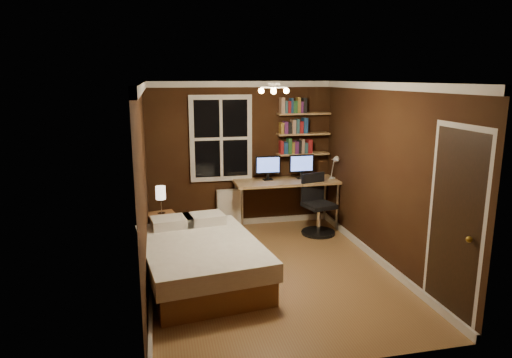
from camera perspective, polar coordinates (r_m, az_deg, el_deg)
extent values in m
plane|color=brown|center=(6.28, 1.80, -11.49)|extent=(4.20, 4.20, 0.00)
cube|color=black|center=(7.89, -1.88, 3.03)|extent=(3.20, 0.04, 2.50)
cube|color=black|center=(5.71, -13.88, -1.07)|extent=(0.04, 4.20, 2.50)
cube|color=black|center=(6.46, 15.78, 0.39)|extent=(0.04, 4.20, 2.50)
cube|color=white|center=(5.73, 1.98, 11.97)|extent=(3.20, 4.20, 0.02)
cube|color=silver|center=(7.76, -4.40, 5.07)|extent=(1.06, 0.06, 1.46)
sphere|color=gold|center=(5.00, 25.10, -6.86)|extent=(0.06, 0.06, 0.06)
cube|color=#9A7B4A|center=(8.04, 5.87, 3.15)|extent=(0.92, 0.22, 0.03)
cube|color=#9A7B4A|center=(8.00, 5.93, 5.63)|extent=(0.92, 0.22, 0.03)
cube|color=#9A7B4A|center=(7.96, 5.98, 8.13)|extent=(0.92, 0.22, 0.03)
cube|color=brown|center=(5.97, -6.83, -11.29)|extent=(1.58, 2.07, 0.30)
cube|color=silver|center=(5.87, -6.89, -8.91)|extent=(1.67, 2.13, 0.23)
cube|color=silver|center=(6.45, -10.47, -5.32)|extent=(0.60, 0.45, 0.13)
cube|color=silver|center=(6.54, -6.52, -4.95)|extent=(0.60, 0.45, 0.13)
cube|color=brown|center=(7.21, -11.63, -6.28)|extent=(0.50, 0.50, 0.52)
cube|color=white|center=(7.95, -3.31, -3.71)|extent=(0.44, 0.15, 0.66)
cube|color=#9A7B4A|center=(7.80, 3.80, -0.33)|extent=(1.77, 0.66, 0.04)
cylinder|color=beige|center=(7.45, -1.74, -4.28)|extent=(0.04, 0.04, 0.80)
cylinder|color=beige|center=(7.91, 10.12, -3.47)|extent=(0.04, 0.04, 0.80)
cylinder|color=beige|center=(8.00, -2.53, -3.09)|extent=(0.04, 0.04, 0.80)
cylinder|color=beige|center=(8.43, 8.61, -2.40)|extent=(0.04, 0.04, 0.80)
cylinder|color=black|center=(7.75, 7.78, -6.64)|extent=(0.55, 0.55, 0.05)
cylinder|color=silver|center=(7.67, 7.83, -5.01)|extent=(0.06, 0.06, 0.41)
cube|color=black|center=(7.60, 7.88, -3.27)|extent=(0.55, 0.55, 0.07)
cube|color=black|center=(7.70, 7.10, -0.96)|extent=(0.43, 0.16, 0.47)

